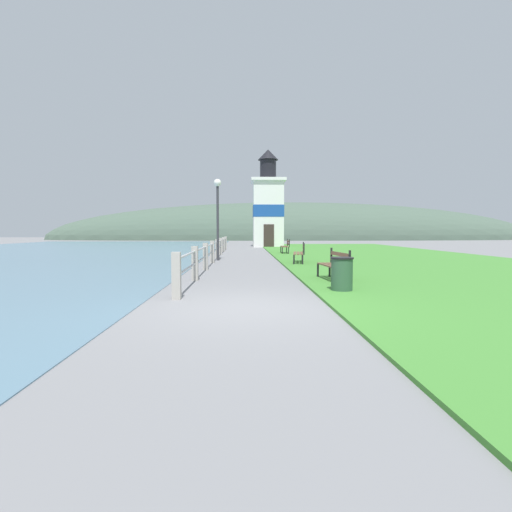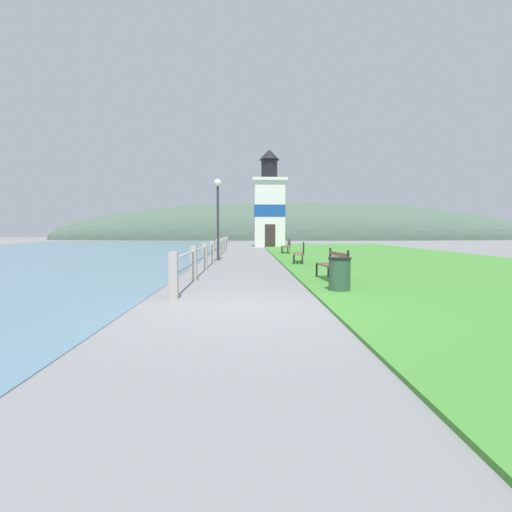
# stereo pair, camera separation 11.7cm
# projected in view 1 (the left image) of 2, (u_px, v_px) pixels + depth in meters

# --- Properties ---
(ground_plane) EXTENTS (160.00, 160.00, 0.00)m
(ground_plane) POSITION_uv_depth(u_px,v_px,m) (247.00, 308.00, 7.53)
(ground_plane) COLOR slate
(grass_verge) EXTENTS (12.00, 40.98, 0.06)m
(grass_verge) POSITION_uv_depth(u_px,v_px,m) (386.00, 257.00, 21.38)
(grass_verge) COLOR #428433
(grass_verge) RESTS_ON ground_plane
(seawall_railing) EXTENTS (0.18, 22.40, 1.01)m
(seawall_railing) POSITION_uv_depth(u_px,v_px,m) (215.00, 249.00, 19.54)
(seawall_railing) COLOR #A8A399
(seawall_railing) RESTS_ON ground_plane
(park_bench_near) EXTENTS (0.62, 1.68, 0.94)m
(park_bench_near) POSITION_uv_depth(u_px,v_px,m) (335.00, 263.00, 11.37)
(park_bench_near) COLOR brown
(park_bench_near) RESTS_ON ground_plane
(park_bench_midway) EXTENTS (0.73, 2.02, 0.94)m
(park_bench_midway) POSITION_uv_depth(u_px,v_px,m) (300.00, 252.00, 17.52)
(park_bench_midway) COLOR brown
(park_bench_midway) RESTS_ON ground_plane
(park_bench_far) EXTENTS (0.53, 1.71, 0.94)m
(park_bench_far) POSITION_uv_depth(u_px,v_px,m) (286.00, 245.00, 24.87)
(park_bench_far) COLOR brown
(park_bench_far) RESTS_ON ground_plane
(lighthouse) EXTENTS (3.02, 3.02, 8.64)m
(lighthouse) POSITION_uv_depth(u_px,v_px,m) (268.00, 207.00, 35.62)
(lighthouse) COLOR white
(lighthouse) RESTS_ON ground_plane
(trash_bin) EXTENTS (0.54, 0.54, 0.84)m
(trash_bin) POSITION_uv_depth(u_px,v_px,m) (342.00, 275.00, 9.37)
(trash_bin) COLOR #2D5138
(trash_bin) RESTS_ON ground_plane
(lamp_post) EXTENTS (0.36, 0.36, 3.96)m
(lamp_post) POSITION_uv_depth(u_px,v_px,m) (218.00, 204.00, 19.39)
(lamp_post) COLOR #333338
(lamp_post) RESTS_ON ground_plane
(distant_hillside) EXTENTS (80.00, 16.00, 12.00)m
(distant_hillside) POSITION_uv_depth(u_px,v_px,m) (294.00, 239.00, 64.95)
(distant_hillside) COLOR #475B4C
(distant_hillside) RESTS_ON ground_plane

